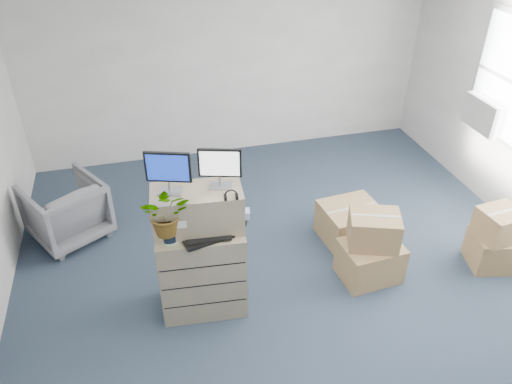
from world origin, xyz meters
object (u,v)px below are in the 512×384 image
monitor_left (168,170)px  keyboard (208,238)px  office_chair (66,208)px  filing_cabinet_lower (202,269)px  potted_plant (167,217)px  water_bottle (203,217)px  monitor_right (220,166)px

monitor_left → keyboard: bearing=-21.6°
keyboard → monitor_left: bearing=127.0°
monitor_left → office_chair: 2.23m
filing_cabinet_lower → office_chair: filing_cabinet_lower is taller
filing_cabinet_lower → monitor_left: size_ratio=2.41×
office_chair → filing_cabinet_lower: bearing=101.4°
filing_cabinet_lower → office_chair: 2.10m
potted_plant → filing_cabinet_lower: bearing=14.3°
potted_plant → office_chair: bearing=124.3°
monitor_left → water_bottle: 0.59m
monitor_right → office_chair: monitor_right is taller
potted_plant → office_chair: 2.14m
keyboard → potted_plant: bearing=154.2°
monitor_right → water_bottle: monitor_right is taller
monitor_right → potted_plant: (-0.52, -0.13, -0.38)m
water_bottle → office_chair: water_bottle is taller
water_bottle → potted_plant: bearing=-160.0°
water_bottle → potted_plant: (-0.33, -0.12, 0.14)m
filing_cabinet_lower → monitor_right: (0.23, 0.06, 1.12)m
monitor_left → potted_plant: bearing=-92.7°
monitor_left → potted_plant: 0.42m
filing_cabinet_lower → office_chair: (-1.40, 1.56, -0.07)m
office_chair → monitor_right: bearing=106.9°
potted_plant → monitor_left: bearing=68.7°
water_bottle → filing_cabinet_lower: bearing=-134.3°
filing_cabinet_lower → potted_plant: bearing=-160.5°
keyboard → water_bottle: size_ratio=2.00×
filing_cabinet_lower → potted_plant: 0.80m
filing_cabinet_lower → monitor_right: size_ratio=2.53×
filing_cabinet_lower → monitor_left: bearing=164.3°
water_bottle → monitor_left: bearing=172.2°
monitor_left → keyboard: 0.73m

